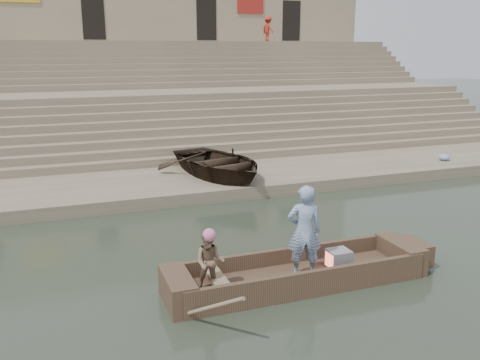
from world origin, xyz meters
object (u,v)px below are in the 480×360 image
rowing_man (210,262)px  television (338,259)px  pedestrian (268,29)px  beached_rowboat (218,163)px  standing_man (304,231)px  main_rowboat (298,279)px

rowing_man → television: bearing=24.7°
pedestrian → beached_rowboat: bearing=138.0°
television → pedestrian: pedestrian is taller
standing_man → rowing_man: 2.03m
main_rowboat → pedestrian: (8.60, 21.86, 5.85)m
main_rowboat → television: 1.00m
standing_man → pedestrian: size_ratio=1.27×
main_rowboat → beached_rowboat: size_ratio=1.08×
main_rowboat → standing_man: 1.09m
standing_man → rowing_man: standing_man is taller
main_rowboat → television: television is taller
main_rowboat → standing_man: size_ratio=2.58×
rowing_man → pedestrian: (10.53, 21.95, 5.14)m
standing_man → beached_rowboat: standing_man is taller
standing_man → rowing_man: (-2.00, 0.01, -0.37)m
main_rowboat → standing_man: bearing=-54.0°
rowing_man → pedestrian: pedestrian is taller
standing_man → beached_rowboat: 8.08m
main_rowboat → beached_rowboat: bearing=84.1°
television → pedestrian: (7.65, 21.86, 5.54)m
rowing_man → television: (2.88, 0.09, -0.40)m
television → pedestrian: bearing=70.7°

